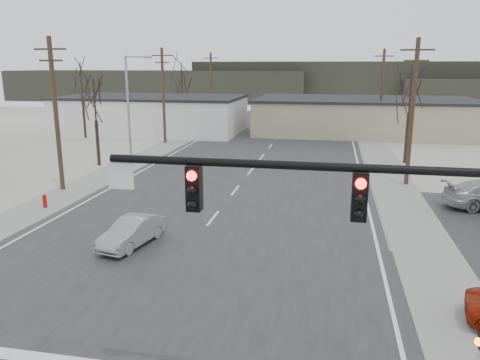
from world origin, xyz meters
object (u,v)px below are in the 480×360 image
Objects in this scene: sedan_crossing at (132,232)px; car_far_a at (321,120)px; fire_hydrant at (45,201)px; car_far_b at (281,117)px; traffic_signal_mast at (412,243)px.

car_far_a reaches higher than sedan_crossing.
car_far_a is at bearing 71.11° from fire_hydrant.
car_far_a is (7.33, 47.82, 0.02)m from sedan_crossing.
sedan_crossing is at bearing -31.11° from fire_hydrant.
sedan_crossing is 0.96× the size of car_far_b.
sedan_crossing is (-10.61, 9.69, -3.99)m from traffic_signal_mast.
fire_hydrant is (-18.09, 14.20, -4.22)m from traffic_signal_mast.
car_far_a is 6.14m from car_far_b.
fire_hydrant is 0.22× the size of sedan_crossing.
traffic_signal_mast is at bearing -87.33° from car_far_b.
fire_hydrant is 0.19× the size of car_far_a.
sedan_crossing is 0.86× the size of car_far_a.
sedan_crossing is (7.48, -4.51, 0.23)m from fire_hydrant.
fire_hydrant is 46.14m from car_far_b.
sedan_crossing is 49.79m from car_far_b.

